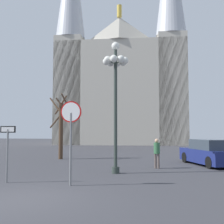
{
  "coord_description": "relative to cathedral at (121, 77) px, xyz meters",
  "views": [
    {
      "loc": [
        4.19,
        -7.27,
        1.95
      ],
      "look_at": [
        -0.86,
        18.07,
        3.77
      ],
      "focal_mm": 44.04,
      "sensor_mm": 36.0,
      "label": 1
    }
  ],
  "objects": [
    {
      "name": "one_way_arrow_sign",
      "position": [
        0.95,
        -32.72,
        -9.08
      ],
      "size": [
        0.61,
        0.09,
        2.15
      ],
      "color": "slate",
      "rests_on": "ground"
    },
    {
      "name": "pedestrian_walking",
      "position": [
        6.43,
        -27.54,
        -9.52
      ],
      "size": [
        0.32,
        0.32,
        1.56
      ],
      "color": "#594C47",
      "rests_on": "ground"
    },
    {
      "name": "parked_car_near_navy",
      "position": [
        9.35,
        -25.56,
        -9.76
      ],
      "size": [
        3.17,
        4.6,
        1.48
      ],
      "color": "navy",
      "rests_on": "ground"
    },
    {
      "name": "ground_plane",
      "position": [
        2.76,
        -35.05,
        -10.45
      ],
      "size": [
        120.0,
        120.0,
        0.0
      ],
      "primitive_type": "plane",
      "color": "#38383D"
    },
    {
      "name": "bare_tree",
      "position": [
        -0.42,
        -23.92,
        -8.15
      ],
      "size": [
        1.46,
        1.6,
        4.61
      ],
      "color": "#473323",
      "rests_on": "ground"
    },
    {
      "name": "street_lamp",
      "position": [
        4.6,
        -29.64,
        -6.04
      ],
      "size": [
        1.24,
        1.24,
        6.22
      ],
      "color": "#2D3833",
      "rests_on": "ground"
    },
    {
      "name": "stop_sign",
      "position": [
        3.52,
        -32.79,
        -8.31
      ],
      "size": [
        0.79,
        0.08,
        3.06
      ],
      "color": "slate",
      "rests_on": "ground"
    },
    {
      "name": "cathedral",
      "position": [
        0.0,
        0.0,
        0.0
      ],
      "size": [
        20.15,
        13.71,
        35.51
      ],
      "color": "#BCB5A5",
      "rests_on": "ground"
    }
  ]
}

